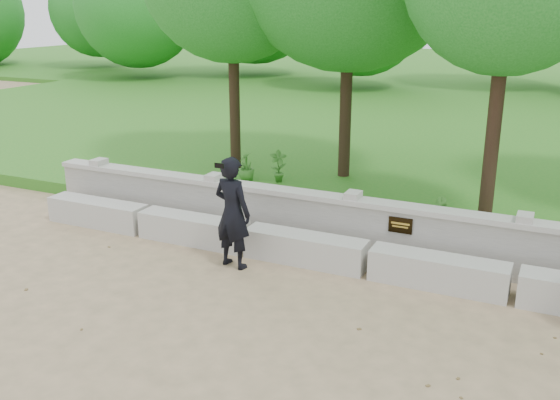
% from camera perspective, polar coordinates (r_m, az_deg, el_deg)
% --- Properties ---
extents(ground, '(80.00, 80.00, 0.00)m').
position_cam_1_polar(ground, '(7.66, 3.68, -12.07)').
color(ground, tan).
rests_on(ground, ground).
extents(lawn, '(40.00, 22.00, 0.25)m').
position_cam_1_polar(lawn, '(20.68, 18.22, 6.48)').
color(lawn, '#24721C').
rests_on(lawn, ground).
extents(concrete_bench, '(11.90, 0.45, 0.45)m').
position_cam_1_polar(concrete_bench, '(9.18, 8.10, -5.43)').
color(concrete_bench, beige).
rests_on(concrete_bench, ground).
extents(parapet_wall, '(12.50, 0.35, 0.90)m').
position_cam_1_polar(parapet_wall, '(9.72, 9.40, -2.65)').
color(parapet_wall, '#B2B0A8').
rests_on(parapet_wall, ground).
extents(man_main, '(0.68, 0.62, 1.69)m').
position_cam_1_polar(man_main, '(9.17, -4.37, -1.16)').
color(man_main, black).
rests_on(man_main, ground).
extents(shrub_a, '(0.42, 0.37, 0.66)m').
position_cam_1_polar(shrub_a, '(12.83, -0.16, 3.11)').
color(shrub_a, '#387427').
rests_on(shrub_a, lawn).
extents(shrub_b, '(0.35, 0.40, 0.61)m').
position_cam_1_polar(shrub_b, '(10.19, 14.15, -1.45)').
color(shrub_b, '#387427').
rests_on(shrub_b, lawn).
extents(shrub_d, '(0.41, 0.43, 0.61)m').
position_cam_1_polar(shrub_d, '(12.95, -3.10, 3.09)').
color(shrub_d, '#387427').
rests_on(shrub_d, lawn).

